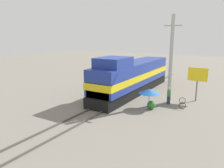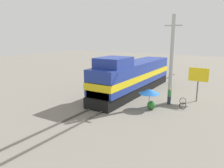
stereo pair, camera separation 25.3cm
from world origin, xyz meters
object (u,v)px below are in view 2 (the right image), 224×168
object	(u,v)px
utility_pole	(172,60)
billboard_sign	(198,77)
locomotive	(133,77)
bicycle	(183,103)
vendor_umbrella	(149,91)
person_bystander	(169,95)

from	to	relation	value
utility_pole	billboard_sign	distance (m)	3.63
locomotive	bicycle	size ratio (longest dim) A/B	8.78
utility_pole	billboard_sign	xyz separation A→B (m)	(2.34, 2.07, -1.85)
utility_pole	vendor_umbrella	world-z (taller)	utility_pole
billboard_sign	bicycle	distance (m)	3.60
utility_pole	billboard_sign	bearing A→B (deg)	41.47
billboard_sign	person_bystander	world-z (taller)	billboard_sign
utility_pole	bicycle	xyz separation A→B (m)	(1.53, -0.54, -4.19)
bicycle	vendor_umbrella	bearing A→B (deg)	26.89
vendor_umbrella	bicycle	distance (m)	3.73
locomotive	vendor_umbrella	bearing A→B (deg)	-47.47
locomotive	billboard_sign	size ratio (longest dim) A/B	4.54
locomotive	utility_pole	xyz separation A→B (m)	(5.03, -1.45, 2.50)
person_bystander	bicycle	world-z (taller)	person_bystander
vendor_umbrella	person_bystander	distance (m)	2.65
utility_pole	person_bystander	distance (m)	3.63
bicycle	utility_pole	bearing A→B (deg)	-32.87
locomotive	billboard_sign	distance (m)	7.42
locomotive	person_bystander	size ratio (longest dim) A/B	9.36
vendor_umbrella	billboard_sign	distance (m)	6.05
locomotive	vendor_umbrella	size ratio (longest dim) A/B	8.06
bicycle	billboard_sign	bearing A→B (deg)	-120.50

